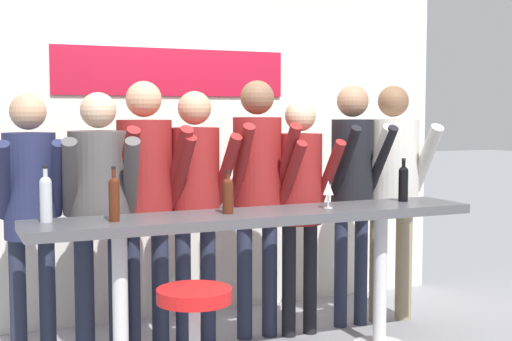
# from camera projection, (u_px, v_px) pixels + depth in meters

# --- Properties ---
(back_wall) EXTENTS (4.45, 0.12, 2.79)m
(back_wall) POSITION_uv_depth(u_px,v_px,m) (190.00, 137.00, 5.61)
(back_wall) COLOR silver
(back_wall) RESTS_ON ground_plane
(tasting_table) EXTENTS (2.85, 0.49, 0.98)m
(tasting_table) POSITION_uv_depth(u_px,v_px,m) (261.00, 236.00, 4.41)
(tasting_table) COLOR #4C4C51
(tasting_table) RESTS_ON ground_plane
(bar_stool) EXTENTS (0.41, 0.41, 0.69)m
(bar_stool) POSITION_uv_depth(u_px,v_px,m) (195.00, 333.00, 3.66)
(bar_stool) COLOR silver
(bar_stool) RESTS_ON ground_plane
(person_far_left) EXTENTS (0.40, 0.53, 1.71)m
(person_far_left) POSITION_uv_depth(u_px,v_px,m) (30.00, 197.00, 4.36)
(person_far_left) COLOR #23283D
(person_far_left) RESTS_ON ground_plane
(person_left) EXTENTS (0.51, 0.60, 1.72)m
(person_left) POSITION_uv_depth(u_px,v_px,m) (100.00, 197.00, 4.45)
(person_left) COLOR #23283D
(person_left) RESTS_ON ground_plane
(person_center_left) EXTENTS (0.44, 0.56, 1.79)m
(person_center_left) POSITION_uv_depth(u_px,v_px,m) (145.00, 185.00, 4.64)
(person_center_left) COLOR #23283D
(person_center_left) RESTS_ON ground_plane
(person_center) EXTENTS (0.42, 0.54, 1.73)m
(person_center) POSITION_uv_depth(u_px,v_px,m) (196.00, 188.00, 4.78)
(person_center) COLOR #23283D
(person_center) RESTS_ON ground_plane
(person_center_right) EXTENTS (0.44, 0.57, 1.81)m
(person_center_right) POSITION_uv_depth(u_px,v_px,m) (258.00, 178.00, 4.95)
(person_center_right) COLOR #23283D
(person_center_right) RESTS_ON ground_plane
(person_right) EXTENTS (0.37, 0.50, 1.68)m
(person_right) POSITION_uv_depth(u_px,v_px,m) (301.00, 189.00, 5.02)
(person_right) COLOR black
(person_right) RESTS_ON ground_plane
(person_far_right) EXTENTS (0.39, 0.53, 1.79)m
(person_far_right) POSITION_uv_depth(u_px,v_px,m) (353.00, 175.00, 5.23)
(person_far_right) COLOR #23283D
(person_far_right) RESTS_ON ground_plane
(person_rightmost) EXTENTS (0.53, 0.63, 1.79)m
(person_rightmost) POSITION_uv_depth(u_px,v_px,m) (393.00, 177.00, 5.37)
(person_rightmost) COLOR gray
(person_rightmost) RESTS_ON ground_plane
(wine_bottle_0) EXTENTS (0.06, 0.06, 0.31)m
(wine_bottle_0) POSITION_uv_depth(u_px,v_px,m) (114.00, 197.00, 3.99)
(wine_bottle_0) COLOR #4C1E0F
(wine_bottle_0) RESTS_ON tasting_table
(wine_bottle_1) EXTENTS (0.07, 0.07, 0.32)m
(wine_bottle_1) POSITION_uv_depth(u_px,v_px,m) (46.00, 197.00, 3.97)
(wine_bottle_1) COLOR #B7BCC1
(wine_bottle_1) RESTS_ON tasting_table
(wine_bottle_2) EXTENTS (0.07, 0.07, 0.30)m
(wine_bottle_2) POSITION_uv_depth(u_px,v_px,m) (403.00, 182.00, 4.90)
(wine_bottle_2) COLOR black
(wine_bottle_2) RESTS_ON tasting_table
(wine_bottle_3) EXTENTS (0.07, 0.07, 0.26)m
(wine_bottle_3) POSITION_uv_depth(u_px,v_px,m) (228.00, 194.00, 4.30)
(wine_bottle_3) COLOR #4C1E0F
(wine_bottle_3) RESTS_ON tasting_table
(wine_glass_0) EXTENTS (0.07, 0.07, 0.18)m
(wine_glass_0) POSITION_uv_depth(u_px,v_px,m) (328.00, 189.00, 4.55)
(wine_glass_0) COLOR silver
(wine_glass_0) RESTS_ON tasting_table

